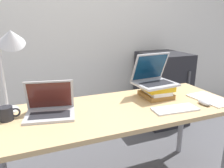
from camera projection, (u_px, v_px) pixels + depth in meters
wall_back at (73, 16)px, 2.54m from camera, size 8.00×0.05×2.70m
desk at (118, 118)px, 1.55m from camera, size 1.73×0.66×0.71m
laptop_left at (50, 108)px, 1.40m from camera, size 0.34×0.27×0.22m
book_stack at (156, 91)px, 1.73m from camera, size 0.22×0.24×0.10m
laptop_on_books at (154, 78)px, 1.71m from camera, size 0.33×0.27×0.24m
wireless_keyboard at (175, 109)px, 1.49m from camera, size 0.32×0.15×0.01m
mouse at (204, 102)px, 1.58m from camera, size 0.06×0.11×0.03m
notepad at (210, 99)px, 1.68m from camera, size 0.23×0.33×0.01m
mug at (7, 114)px, 1.33m from camera, size 0.12×0.08×0.09m
desk_lamp at (10, 47)px, 1.34m from camera, size 0.23×0.20×0.58m
mini_fridge at (162, 88)px, 2.83m from camera, size 0.53×0.60×0.91m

